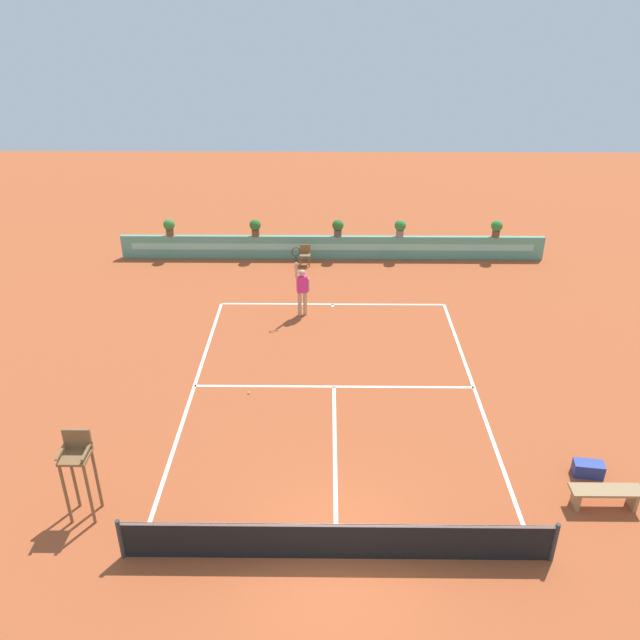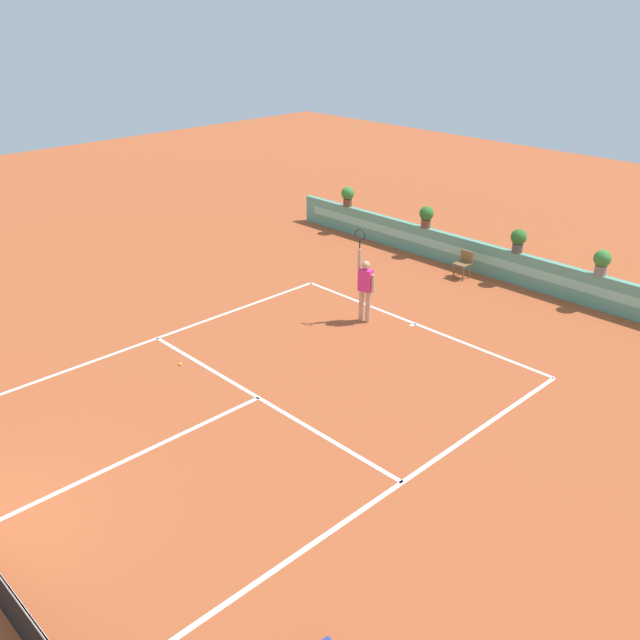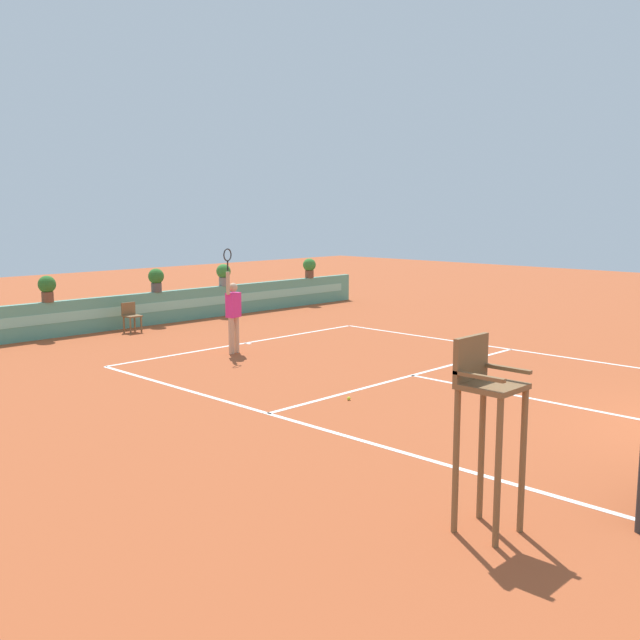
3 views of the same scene
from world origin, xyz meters
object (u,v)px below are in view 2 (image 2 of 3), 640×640
potted_plant_centre (518,239)px  potted_plant_far_left (348,195)px  tennis_player (365,285)px  tennis_ball_near_baseline (180,364)px  potted_plant_right (602,261)px  ball_kid_chair (464,263)px  potted_plant_left (426,215)px

potted_plant_centre → potted_plant_far_left: same height
tennis_player → tennis_ball_near_baseline: size_ratio=38.01×
tennis_player → potted_plant_right: tennis_player is taller
tennis_ball_near_baseline → potted_plant_far_left: size_ratio=0.09×
tennis_ball_near_baseline → potted_plant_far_left: bearing=113.0°
tennis_player → potted_plant_centre: (1.33, 5.36, 0.36)m
ball_kid_chair → potted_plant_right: 4.16m
potted_plant_centre → potted_plant_right: same height
potted_plant_centre → potted_plant_left: size_ratio=1.00×
potted_plant_centre → potted_plant_far_left: 7.12m
tennis_ball_near_baseline → potted_plant_left: size_ratio=0.09×
potted_plant_centre → potted_plant_far_left: bearing=180.0°
potted_plant_left → tennis_ball_near_baseline: bearing=-85.7°
ball_kid_chair → potted_plant_left: potted_plant_left is taller
potted_plant_centre → potted_plant_right: (2.62, 0.00, 0.00)m
potted_plant_centre → potted_plant_right: size_ratio=1.00×
ball_kid_chair → potted_plant_left: 2.43m
potted_plant_right → potted_plant_far_left: (-9.74, 0.00, 0.00)m
tennis_ball_near_baseline → ball_kid_chair: bearing=82.1°
tennis_ball_near_baseline → potted_plant_left: bearing=94.3°
potted_plant_right → potted_plant_far_left: 9.74m
tennis_player → potted_plant_centre: 5.53m
potted_plant_centre → potted_plant_right: bearing=0.0°
potted_plant_centre → potted_plant_far_left: size_ratio=1.00×
tennis_ball_near_baseline → potted_plant_far_left: 11.37m
tennis_player → potted_plant_left: bearing=111.9°
tennis_ball_near_baseline → potted_plant_left: (-0.78, 10.39, 1.38)m
potted_plant_right → potted_plant_left: 6.10m
ball_kid_chair → tennis_player: size_ratio=0.33×
tennis_ball_near_baseline → potted_plant_left: potted_plant_left is taller
potted_plant_centre → potted_plant_left: 3.48m
ball_kid_chair → tennis_ball_near_baseline: (-1.34, -9.65, -0.44)m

